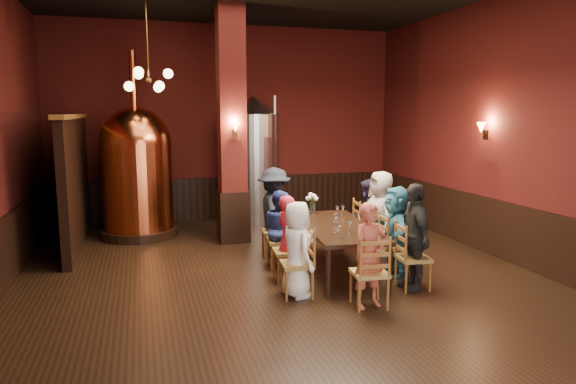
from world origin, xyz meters
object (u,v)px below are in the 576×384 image
object	(u,v)px
person_0	(297,249)
person_1	(288,238)
steel_vessel	(254,161)
dining_table	(337,229)
rose_vase	(313,200)
person_2	(281,229)
copper_kettle	(137,171)

from	to	relation	value
person_0	person_1	size ratio (longest dim) A/B	1.01
person_1	steel_vessel	distance (m)	4.17
dining_table	rose_vase	bearing A→B (deg)	99.45
dining_table	steel_vessel	distance (m)	3.94
person_1	steel_vessel	world-z (taller)	steel_vessel
person_1	rose_vase	xyz separation A→B (m)	(0.81, 1.26, 0.34)
dining_table	person_1	bearing A→B (deg)	-158.78
dining_table	rose_vase	size ratio (longest dim) A/B	6.70
person_0	person_2	distance (m)	1.33
rose_vase	person_2	bearing A→B (deg)	-141.21
person_1	rose_vase	size ratio (longest dim) A/B	3.52
steel_vessel	rose_vase	size ratio (longest dim) A/B	7.73
person_0	rose_vase	world-z (taller)	person_0
dining_table	person_0	xyz separation A→B (m)	(-0.94, -0.91, -0.03)
person_2	steel_vessel	world-z (taller)	steel_vessel
copper_kettle	steel_vessel	world-z (taller)	copper_kettle
dining_table	copper_kettle	bearing A→B (deg)	137.92
person_1	rose_vase	distance (m)	1.53
person_1	dining_table	bearing A→B (deg)	-90.10
person_2	steel_vessel	bearing A→B (deg)	-15.12
person_1	person_2	world-z (taller)	person_1
copper_kettle	rose_vase	world-z (taller)	copper_kettle
person_2	dining_table	bearing A→B (deg)	-126.91
copper_kettle	dining_table	bearing A→B (deg)	-47.72
copper_kettle	rose_vase	distance (m)	3.77
person_2	rose_vase	size ratio (longest dim) A/B	3.45
person_1	copper_kettle	world-z (taller)	copper_kettle
person_2	rose_vase	bearing A→B (deg)	-61.27
rose_vase	person_0	bearing A→B (deg)	-114.51
copper_kettle	rose_vase	xyz separation A→B (m)	(2.96, -2.32, -0.36)
person_1	person_2	distance (m)	0.66
copper_kettle	steel_vessel	size ratio (longest dim) A/B	1.29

